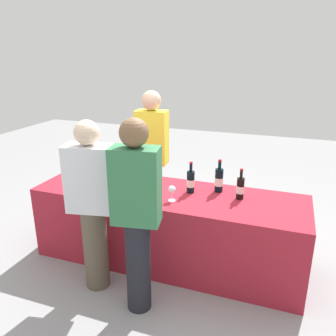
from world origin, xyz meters
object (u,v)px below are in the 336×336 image
Objects in this scene: wine_bottle_5 at (240,188)px; wine_glass_1 at (99,178)px; wine_bottle_0 at (84,166)px; server_pouring at (152,155)px; wine_bottle_4 at (219,180)px; wine_bottle_1 at (101,169)px; ice_bucket at (93,177)px; guest_1 at (137,212)px; wine_glass_4 at (172,190)px; wine_glass_0 at (74,177)px; wine_bottle_2 at (122,169)px; wine_glass_2 at (116,181)px; wine_glass_3 at (156,185)px; guest_0 at (92,203)px; wine_bottle_3 at (191,182)px.

wine_glass_1 is (-1.38, -0.18, -0.01)m from wine_bottle_5.
server_pouring is at bearing 39.89° from wine_bottle_0.
wine_bottle_1 is at bearing -176.71° from wine_bottle_4.
ice_bucket is (0.25, -0.22, -0.02)m from wine_bottle_0.
guest_1 is (0.81, -0.86, 0.03)m from wine_bottle_1.
wine_bottle_1 is 0.19× the size of guest_1.
wine_glass_4 is at bearing -134.74° from wine_bottle_4.
wine_glass_0 is at bearing -75.22° from wine_bottle_0.
wine_bottle_1 is 0.33m from wine_glass_0.
wine_bottle_0 is 0.20× the size of guest_1.
wine_glass_1 is (0.23, 0.09, -0.02)m from wine_glass_0.
wine_bottle_2 is at bearing 9.90° from wine_bottle_0.
ice_bucket reaches higher than wine_glass_2.
wine_bottle_1 is 0.19× the size of server_pouring.
wine_glass_1 is (0.10, -0.21, -0.02)m from wine_bottle_1.
server_pouring is (-0.32, 0.69, 0.07)m from wine_glass_3.
ice_bucket is 1.00m from guest_1.
wine_bottle_0 is at bearing 179.18° from wine_bottle_5.
wine_bottle_4 is 1.11× the size of wine_bottle_5.
wine_glass_4 is 0.94m from server_pouring.
wine_bottle_4 reaches higher than wine_glass_2.
wine_glass_1 is at bearing -112.39° from wine_bottle_2.
guest_0 is 0.96× the size of guest_1.
wine_glass_2 is 0.60m from wine_glass_4.
wine_glass_0 is (0.08, -0.29, -0.01)m from wine_bottle_0.
wine_bottle_1 is 2.06× the size of wine_glass_0.
wine_bottle_3 is at bearing -1.60° from wine_bottle_0.
wine_glass_0 reaches higher than wine_glass_4.
wine_glass_2 is 0.26m from ice_bucket.
wine_glass_3 is 0.76m from server_pouring.
wine_bottle_1 is 2.40× the size of wine_glass_3.
server_pouring is (0.08, 0.74, 0.07)m from wine_glass_2.
wine_bottle_1 is 0.63m from server_pouring.
wine_bottle_2 is at bearing 175.53° from wine_bottle_5.
wine_glass_4 is 0.09× the size of server_pouring.
wine_bottle_5 is at bearing 7.64° from ice_bucket.
wine_bottle_0 is at bearing 165.77° from wine_glass_4.
wine_bottle_5 is at bearing -24.79° from wine_bottle_4.
wine_bottle_2 is 0.51m from wine_glass_0.
wine_glass_4 is 0.77× the size of ice_bucket.
wine_glass_1 is (-0.11, -0.28, -0.02)m from wine_bottle_2.
wine_bottle_4 reaches higher than wine_bottle_5.
ice_bucket is (-1.22, -0.29, -0.02)m from wine_bottle_4.
wine_bottle_1 reaches higher than wine_bottle_5.
wine_bottle_1 reaches higher than wine_glass_4.
wine_bottle_0 is 1.69m from wine_bottle_5.
wine_bottle_3 reaches higher than wine_glass_4.
wine_glass_0 is 0.63m from guest_0.
wine_glass_3 is at bearing -15.20° from wine_bottle_1.
guest_0 is (-0.67, -0.68, -0.03)m from wine_bottle_3.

